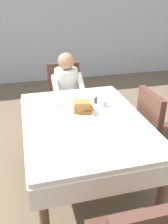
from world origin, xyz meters
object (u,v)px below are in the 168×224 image
object	(u,v)px
plate_breakfast	(82,112)
knife_right_of_plate	(102,111)
cup_coffee	(101,102)
spoon_near_edge	(93,128)
dining_table_main	(84,127)
chair_right_side	(156,128)
bowl_butter	(99,101)
chair_diner	(65,93)
diner_person	(67,88)
syrup_pitcher	(56,104)
breakfast_stack	(82,106)
fork_left_of_plate	(64,115)

from	to	relation	value
plate_breakfast	knife_right_of_plate	size ratio (longest dim) A/B	1.40
cup_coffee	spoon_near_edge	distance (m)	0.46
dining_table_main	chair_right_side	size ratio (longest dim) A/B	1.64
dining_table_main	cup_coffee	distance (m)	0.35
bowl_butter	chair_diner	bearing A→B (deg)	103.93
diner_person	syrup_pitcher	world-z (taller)	diner_person
chair_right_side	knife_right_of_plate	size ratio (longest dim) A/B	4.65
dining_table_main	diner_person	size ratio (longest dim) A/B	1.36
chair_right_side	knife_right_of_plate	world-z (taller)	chair_right_side
knife_right_of_plate	breakfast_stack	bearing A→B (deg)	79.80
chair_right_side	syrup_pitcher	bearing A→B (deg)	-107.92
fork_left_of_plate	chair_right_side	bearing A→B (deg)	-94.38
chair_right_side	fork_left_of_plate	world-z (taller)	chair_right_side
knife_right_of_plate	bowl_butter	bearing A→B (deg)	-17.39
dining_table_main	bowl_butter	world-z (taller)	bowl_butter
plate_breakfast	fork_left_of_plate	world-z (taller)	plate_breakfast
fork_left_of_plate	breakfast_stack	bearing A→B (deg)	-84.22
dining_table_main	knife_right_of_plate	size ratio (longest dim) A/B	7.62
knife_right_of_plate	plate_breakfast	bearing A→B (deg)	77.45
dining_table_main	chair_diner	xyz separation A→B (m)	(0.03, 1.17, -0.12)
chair_right_side	plate_breakfast	world-z (taller)	chair_right_side
breakfast_stack	fork_left_of_plate	distance (m)	0.20
chair_right_side	plate_breakfast	distance (m)	0.80
bowl_butter	fork_left_of_plate	bearing A→B (deg)	-154.22
chair_right_side	cup_coffee	xyz separation A→B (m)	(-0.54, 0.22, 0.25)
syrup_pitcher	knife_right_of_plate	bearing A→B (deg)	-26.87
diner_person	bowl_butter	bearing A→B (deg)	106.85
dining_table_main	fork_left_of_plate	size ratio (longest dim) A/B	8.47
chair_right_side	chair_diner	bearing A→B (deg)	-147.64
chair_diner	bowl_butter	xyz separation A→B (m)	(0.21, -0.86, 0.23)
syrup_pitcher	dining_table_main	bearing A→B (deg)	-56.20
chair_diner	cup_coffee	size ratio (longest dim) A/B	8.23
diner_person	bowl_butter	size ratio (longest dim) A/B	10.18
bowl_butter	syrup_pitcher	bearing A→B (deg)	178.87
breakfast_stack	bowl_butter	size ratio (longest dim) A/B	1.87
plate_breakfast	syrup_pitcher	size ratio (longest dim) A/B	3.50
plate_breakfast	knife_right_of_plate	distance (m)	0.19
fork_left_of_plate	cup_coffee	bearing A→B (deg)	-72.17
chair_right_side	plate_breakfast	bearing A→B (deg)	-99.52
chair_diner	cup_coffee	bearing A→B (deg)	102.20
plate_breakfast	breakfast_stack	distance (m)	0.06
cup_coffee	syrup_pitcher	world-z (taller)	cup_coffee
chair_diner	diner_person	distance (m)	0.21
fork_left_of_plate	diner_person	bearing A→B (deg)	-10.70
plate_breakfast	bowl_butter	distance (m)	0.29
bowl_butter	spoon_near_edge	bearing A→B (deg)	-112.86
knife_right_of_plate	chair_diner	bearing A→B (deg)	2.79
breakfast_stack	knife_right_of_plate	xyz separation A→B (m)	(0.19, -0.01, -0.07)
fork_left_of_plate	dining_table_main	bearing A→B (deg)	-119.19
spoon_near_edge	diner_person	bearing A→B (deg)	94.21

